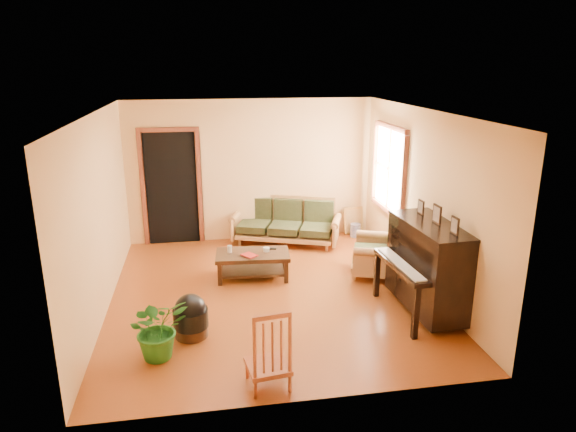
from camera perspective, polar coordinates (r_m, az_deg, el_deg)
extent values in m
plane|color=#682B0D|center=(7.54, -1.97, -8.57)|extent=(5.00, 5.00, 0.00)
cube|color=black|center=(9.51, -12.81, 2.98)|extent=(1.08, 0.16, 2.05)
cube|color=white|center=(8.81, 11.18, 5.15)|extent=(0.12, 1.36, 1.46)
cube|color=#A66F3C|center=(9.39, -0.28, -0.65)|extent=(2.09, 1.44, 0.83)
cube|color=black|center=(8.00, -3.94, -5.48)|extent=(1.17, 0.70, 0.41)
cube|color=#A66F3C|center=(8.15, 9.71, -3.55)|extent=(1.07, 1.09, 0.86)
cube|color=black|center=(7.01, 15.38, -5.67)|extent=(0.91, 1.46, 1.25)
cylinder|color=black|center=(6.49, -10.74, -11.36)|extent=(0.45, 0.45, 0.41)
cube|color=brown|center=(5.39, -2.27, -14.29)|extent=(0.48, 0.51, 0.90)
cube|color=#BC883E|center=(10.05, 7.28, -0.45)|extent=(0.42, 0.16, 0.54)
cylinder|color=#34469E|center=(9.92, 7.48, -1.58)|extent=(0.25, 0.25, 0.25)
imported|color=#1E5F1B|center=(6.07, -14.22, -11.97)|extent=(0.82, 0.77, 0.73)
imported|color=maroon|center=(7.75, -4.78, -4.55)|extent=(0.28, 0.29, 0.02)
cylinder|color=silver|center=(7.95, -6.50, -3.66)|extent=(0.08, 0.08, 0.12)
cylinder|color=silver|center=(7.96, -2.42, -3.73)|extent=(0.10, 0.10, 0.06)
cube|color=black|center=(8.06, -1.89, -3.64)|extent=(0.17, 0.08, 0.02)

